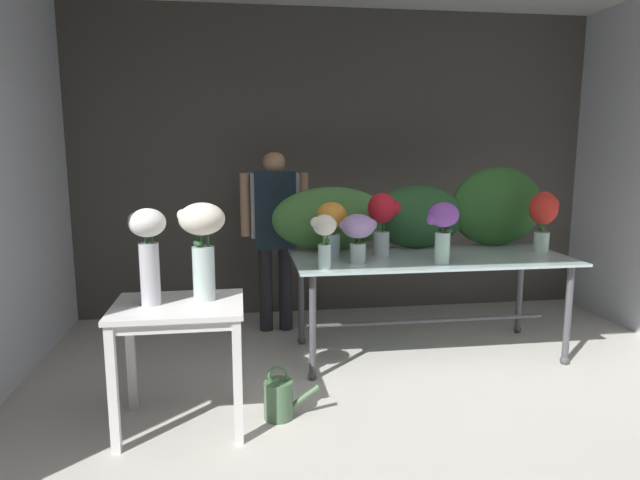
# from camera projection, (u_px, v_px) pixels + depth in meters

# --- Properties ---
(ground_plane) EXTENTS (7.09, 7.09, 0.00)m
(ground_plane) POSITION_uv_depth(u_px,v_px,m) (373.00, 368.00, 4.20)
(ground_plane) COLOR beige
(wall_back) EXTENTS (5.19, 0.12, 2.95)m
(wall_back) POSITION_uv_depth(u_px,v_px,m) (337.00, 165.00, 5.52)
(wall_back) COLOR #4C4742
(wall_back) RESTS_ON ground
(display_table_glass) EXTENTS (2.16, 0.94, 0.81)m
(display_table_glass) POSITION_uv_depth(u_px,v_px,m) (429.00, 270.00, 4.38)
(display_table_glass) COLOR #B0CACA
(display_table_glass) RESTS_ON ground
(side_table_white) EXTENTS (0.75, 0.59, 0.76)m
(side_table_white) POSITION_uv_depth(u_px,v_px,m) (179.00, 321.00, 3.24)
(side_table_white) COLOR white
(side_table_white) RESTS_ON ground
(florist) EXTENTS (0.60, 0.24, 1.62)m
(florist) POSITION_uv_depth(u_px,v_px,m) (275.00, 221.00, 4.91)
(florist) COLOR #232328
(florist) RESTS_ON ground
(foliage_backdrop) EXTENTS (2.33, 0.31, 0.68)m
(foliage_backdrop) POSITION_uv_depth(u_px,v_px,m) (412.00, 214.00, 4.65)
(foliage_backdrop) COLOR #477F3D
(foliage_backdrop) RESTS_ON display_table_glass
(vase_lilac_peonies) EXTENTS (0.28, 0.25, 0.36)m
(vase_lilac_peonies) POSITION_uv_depth(u_px,v_px,m) (358.00, 232.00, 4.07)
(vase_lilac_peonies) COLOR silver
(vase_lilac_peonies) RESTS_ON display_table_glass
(vase_scarlet_roses) EXTENTS (0.23, 0.23, 0.49)m
(vase_scarlet_roses) POSITION_uv_depth(u_px,v_px,m) (543.00, 215.00, 4.50)
(vase_scarlet_roses) COLOR silver
(vase_scarlet_roses) RESTS_ON display_table_glass
(vase_violet_freesia) EXTENTS (0.25, 0.22, 0.45)m
(vase_violet_freesia) POSITION_uv_depth(u_px,v_px,m) (443.00, 226.00, 4.04)
(vase_violet_freesia) COLOR silver
(vase_violet_freesia) RESTS_ON display_table_glass
(vase_sunset_lilies) EXTENTS (0.24, 0.23, 0.43)m
(vase_sunset_lilies) POSITION_uv_depth(u_px,v_px,m) (332.00, 225.00, 4.24)
(vase_sunset_lilies) COLOR silver
(vase_sunset_lilies) RESTS_ON display_table_glass
(vase_crimson_stock) EXTENTS (0.25, 0.22, 0.50)m
(vase_crimson_stock) POSITION_uv_depth(u_px,v_px,m) (383.00, 217.00, 4.31)
(vase_crimson_stock) COLOR silver
(vase_crimson_stock) RESTS_ON display_table_glass
(vase_ivory_hydrangea) EXTENTS (0.19, 0.17, 0.38)m
(vase_ivory_hydrangea) POSITION_uv_depth(u_px,v_px,m) (324.00, 235.00, 3.88)
(vase_ivory_hydrangea) COLOR silver
(vase_ivory_hydrangea) RESTS_ON display_table_glass
(vase_white_roses_tall) EXTENTS (0.21, 0.21, 0.56)m
(vase_white_roses_tall) POSITION_uv_depth(u_px,v_px,m) (148.00, 247.00, 3.15)
(vase_white_roses_tall) COLOR silver
(vase_white_roses_tall) RESTS_ON side_table_white
(vase_cream_lisianthus_tall) EXTENTS (0.28, 0.27, 0.58)m
(vase_cream_lisianthus_tall) POSITION_uv_depth(u_px,v_px,m) (202.00, 240.00, 3.24)
(vase_cream_lisianthus_tall) COLOR silver
(vase_cream_lisianthus_tall) RESTS_ON side_table_white
(watering_can) EXTENTS (0.35, 0.18, 0.34)m
(watering_can) POSITION_uv_depth(u_px,v_px,m) (279.00, 399.00, 3.41)
(watering_can) COLOR #4C704C
(watering_can) RESTS_ON ground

